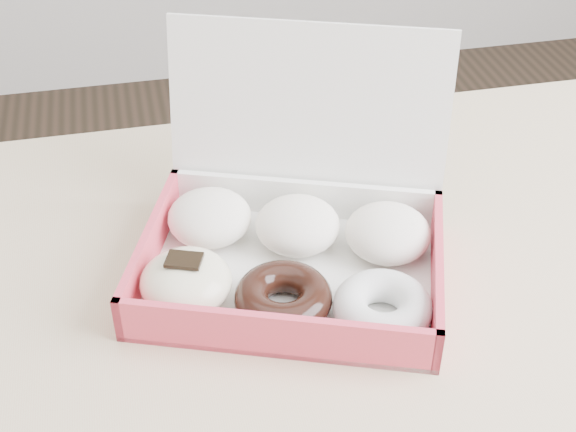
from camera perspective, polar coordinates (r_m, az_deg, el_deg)
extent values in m
cube|color=#CEAE87|center=(0.73, -1.33, -10.20)|extent=(1.20, 0.80, 0.04)
cylinder|color=#CEAE87|center=(1.39, 18.81, -6.27)|extent=(0.05, 0.05, 0.71)
cube|color=white|center=(0.77, 0.20, -4.39)|extent=(0.34, 0.29, 0.01)
cube|color=#E54055|center=(0.69, -0.96, -8.52)|extent=(0.27, 0.11, 0.05)
cube|color=white|center=(0.84, 1.14, 1.13)|extent=(0.27, 0.11, 0.05)
cube|color=#E54055|center=(0.78, -9.75, -2.26)|extent=(0.08, 0.20, 0.05)
cube|color=#E54055|center=(0.76, 10.54, -4.11)|extent=(0.08, 0.20, 0.05)
cube|color=white|center=(0.81, 1.39, 6.55)|extent=(0.28, 0.14, 0.20)
ellipsoid|color=white|center=(0.81, -5.60, -0.10)|extent=(0.11, 0.11, 0.05)
ellipsoid|color=white|center=(0.79, 0.69, -0.65)|extent=(0.11, 0.11, 0.05)
ellipsoid|color=white|center=(0.79, 7.11, -1.20)|extent=(0.11, 0.11, 0.05)
ellipsoid|color=beige|center=(0.73, -7.25, -4.65)|extent=(0.11, 0.11, 0.05)
cube|color=black|center=(0.72, -7.41, -3.12)|extent=(0.04, 0.03, 0.00)
torus|color=black|center=(0.72, -0.34, -5.82)|extent=(0.11, 0.11, 0.03)
torus|color=white|center=(0.72, 6.73, -6.46)|extent=(0.11, 0.11, 0.03)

